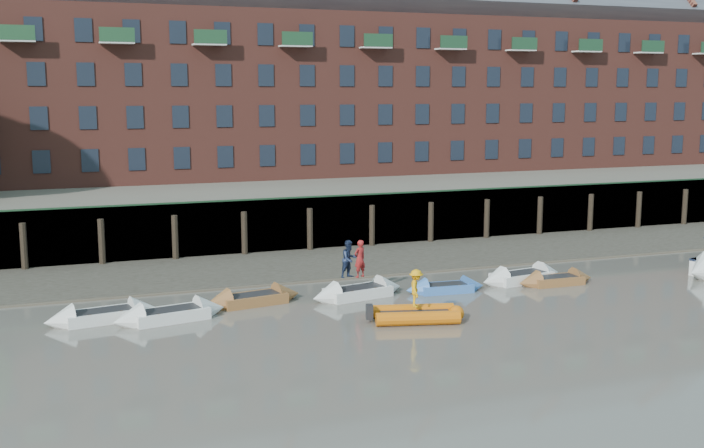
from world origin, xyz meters
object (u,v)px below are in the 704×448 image
rowboat_2 (253,299)px  rowboat_6 (556,280)px  rowboat_5 (522,277)px  rib_tender (419,314)px  person_rib_crew (416,288)px  person_rower_b (349,259)px  rowboat_4 (445,288)px  rowboat_0 (103,316)px  rowboat_1 (170,315)px  rowboat_3 (358,292)px  person_rower_a (360,259)px

rowboat_2 → rowboat_6: bearing=-15.2°
rowboat_5 → rib_tender: rowboat_5 is taller
rowboat_2 → rowboat_6: 15.17m
rowboat_2 → person_rib_crew: 7.77m
rowboat_5 → rowboat_6: rowboat_5 is taller
person_rower_b → rowboat_5: bearing=-21.7°
rowboat_4 → person_rower_b: (-4.67, 0.64, 1.62)m
rowboat_4 → person_rib_crew: bearing=-125.5°
rowboat_0 → rowboat_1: (2.68, -0.83, 0.00)m
rowboat_3 → rowboat_5: 8.88m
rowboat_2 → rib_tender: bearing=-50.4°
rowboat_0 → person_rib_crew: bearing=-29.1°
rowboat_1 → rowboat_5: 17.71m
rib_tender → rowboat_3: bearing=116.5°
rowboat_2 → rowboat_3: 4.93m
rowboat_0 → rowboat_5: (20.35, 0.25, 0.01)m
rib_tender → person_rower_a: 5.03m
rowboat_3 → rowboat_5: size_ratio=0.99×
rowboat_1 → rowboat_4: 13.10m
rowboat_3 → rowboat_4: rowboat_3 is taller
rowboat_4 → rowboat_5: size_ratio=0.80×
person_rib_crew → rowboat_6: bearing=-45.2°
person_rib_crew → rowboat_4: bearing=-16.2°
rowboat_4 → rowboat_3: bearing=177.8°
rowboat_1 → person_rower_a: (8.92, 1.05, 1.57)m
rowboat_4 → rib_tender: bearing=-124.1°
rowboat_0 → person_rib_crew: 13.19m
rowboat_1 → rowboat_6: rowboat_1 is taller
person_rower_a → person_rib_crew: 4.76m
rowboat_6 → rowboat_5: bearing=141.8°
rowboat_6 → person_rower_a: person_rower_a is taller
person_rib_crew → rib_tender: bearing=-76.3°
rib_tender → person_rower_b: 5.22m
rowboat_2 → rowboat_5: (13.79, -0.33, 0.01)m
rowboat_2 → person_rib_crew: person_rib_crew is taller
person_rower_b → rowboat_4: bearing=-29.2°
person_rower_b → rib_tender: bearing=-95.0°
rowboat_2 → person_rower_a: person_rower_a is taller
rowboat_2 → person_rower_b: (4.54, -0.27, 1.59)m
rowboat_6 → person_rower_a: bearing=174.7°
rowboat_1 → person_rower_a: person_rower_a is taller
person_rower_b → rowboat_2: bearing=155.3°
rowboat_4 → rowboat_1: bearing=-173.7°
person_rower_a → person_rib_crew: (0.77, -4.68, -0.40)m
rowboat_1 → rowboat_3: 8.85m
rowboat_5 → rowboat_6: bearing=-47.9°
person_rower_a → rowboat_4: bearing=149.7°
rowboat_1 → person_rower_a: size_ratio=2.84×
rowboat_0 → person_rower_b: (11.10, 0.31, 1.58)m
person_rower_a → person_rib_crew: bearing=76.5°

